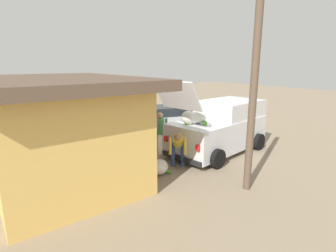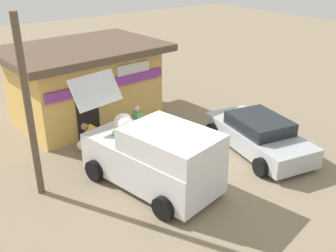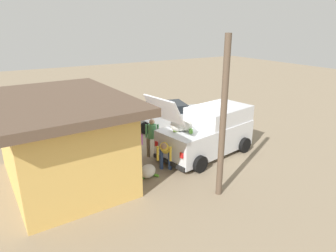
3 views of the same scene
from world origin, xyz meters
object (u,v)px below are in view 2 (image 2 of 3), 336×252
delivery_van (154,156)px  unloaded_banana_pile (87,145)px  storefront_bar (85,82)px  parked_sedan (258,135)px  customer_bending (96,137)px  paint_bucket (170,126)px  vendor_standing (138,124)px

delivery_van → unloaded_banana_pile: 3.38m
storefront_bar → delivery_van: size_ratio=1.28×
delivery_van → parked_sedan: 4.26m
storefront_bar → customer_bending: size_ratio=4.83×
parked_sedan → unloaded_banana_pile: parked_sedan is taller
storefront_bar → paint_bucket: (1.98, -3.12, -1.40)m
customer_bending → storefront_bar: bearing=68.4°
unloaded_banana_pile → paint_bucket: (3.37, -0.45, -0.02)m
storefront_bar → paint_bucket: size_ratio=16.01×
storefront_bar → customer_bending: storefront_bar is taller
vendor_standing → paint_bucket: size_ratio=4.19×
parked_sedan → customer_bending: customer_bending is taller
unloaded_banana_pile → storefront_bar: bearing=62.6°
customer_bending → unloaded_banana_pile: (-0.03, 0.74, -0.61)m
storefront_bar → delivery_van: storefront_bar is taller
parked_sedan → unloaded_banana_pile: (-4.84, 3.59, -0.38)m
storefront_bar → unloaded_banana_pile: storefront_bar is taller
parked_sedan → customer_bending: 5.59m
vendor_standing → parked_sedan: bearing=-38.2°
storefront_bar → customer_bending: bearing=-111.6°
parked_sedan → customer_bending: bearing=149.4°
storefront_bar → vendor_standing: (0.14, -3.64, -0.62)m
unloaded_banana_pile → paint_bucket: 3.40m
parked_sedan → storefront_bar: bearing=118.9°
vendor_standing → storefront_bar: bearing=92.1°
vendor_standing → customer_bending: size_ratio=1.26×
vendor_standing → unloaded_banana_pile: (-1.52, 0.97, -0.75)m
parked_sedan → customer_bending: size_ratio=3.44×
delivery_van → customer_bending: bearing=103.2°
storefront_bar → delivery_van: bearing=-97.4°
delivery_van → customer_bending: (-0.58, 2.49, -0.17)m
unloaded_banana_pile → parked_sedan: bearing=-36.6°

